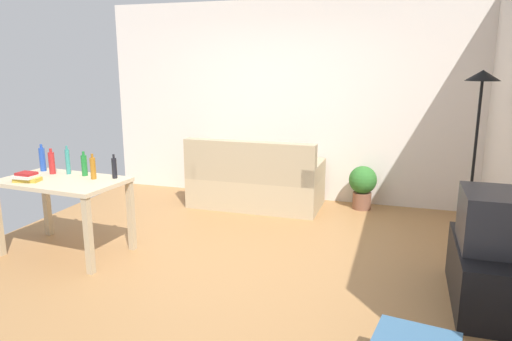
{
  "coord_description": "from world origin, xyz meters",
  "views": [
    {
      "loc": [
        1.58,
        -4.2,
        1.88
      ],
      "look_at": [
        0.1,
        0.5,
        0.75
      ],
      "focal_mm": 33.17,
      "sensor_mm": 36.0,
      "label": 1
    }
  ],
  "objects_px": {
    "book_stack": "(27,177)",
    "bottle_dark": "(114,168)",
    "bottle_red": "(52,163)",
    "bottle_blue": "(42,159)",
    "torchiere_lamp": "(479,113)",
    "bottle_green": "(84,165)",
    "desk": "(63,190)",
    "tv": "(489,219)",
    "bottle_tall": "(68,161)",
    "bottle_amber": "(93,168)",
    "tv_stand": "(482,275)",
    "potted_plant": "(363,184)",
    "couch": "(255,184)"
  },
  "relations": [
    {
      "from": "tv",
      "to": "bottle_blue",
      "type": "distance_m",
      "value": 4.28
    },
    {
      "from": "bottle_red",
      "to": "book_stack",
      "type": "xyz_separation_m",
      "value": [
        -0.01,
        -0.34,
        -0.08
      ]
    },
    {
      "from": "bottle_red",
      "to": "bottle_dark",
      "type": "xyz_separation_m",
      "value": [
        0.72,
        0.03,
        -0.01
      ]
    },
    {
      "from": "torchiere_lamp",
      "to": "bottle_amber",
      "type": "relative_size",
      "value": 7.17
    },
    {
      "from": "tv",
      "to": "book_stack",
      "type": "relative_size",
      "value": 2.35
    },
    {
      "from": "bottle_blue",
      "to": "tv_stand",
      "type": "bearing_deg",
      "value": -1.73
    },
    {
      "from": "desk",
      "to": "potted_plant",
      "type": "bearing_deg",
      "value": 46.09
    },
    {
      "from": "book_stack",
      "to": "bottle_dark",
      "type": "bearing_deg",
      "value": 26.4
    },
    {
      "from": "couch",
      "to": "bottle_green",
      "type": "relative_size",
      "value": 6.85
    },
    {
      "from": "desk",
      "to": "bottle_red",
      "type": "distance_m",
      "value": 0.38
    },
    {
      "from": "tv",
      "to": "bottle_amber",
      "type": "xyz_separation_m",
      "value": [
        -3.55,
        -0.01,
        0.17
      ]
    },
    {
      "from": "couch",
      "to": "potted_plant",
      "type": "bearing_deg",
      "value": -167.16
    },
    {
      "from": "bottle_amber",
      "to": "bottle_dark",
      "type": "xyz_separation_m",
      "value": [
        0.18,
        0.09,
        -0.01
      ]
    },
    {
      "from": "potted_plant",
      "to": "bottle_dark",
      "type": "distance_m",
      "value": 3.17
    },
    {
      "from": "tv_stand",
      "to": "torchiere_lamp",
      "type": "height_order",
      "value": "torchiere_lamp"
    },
    {
      "from": "desk",
      "to": "potted_plant",
      "type": "distance_m",
      "value": 3.62
    },
    {
      "from": "torchiere_lamp",
      "to": "desk",
      "type": "bearing_deg",
      "value": -162.54
    },
    {
      "from": "bottle_blue",
      "to": "bottle_amber",
      "type": "relative_size",
      "value": 1.13
    },
    {
      "from": "bottle_blue",
      "to": "potted_plant",
      "type": "bearing_deg",
      "value": 34.18
    },
    {
      "from": "tv",
      "to": "desk",
      "type": "distance_m",
      "value": 3.84
    },
    {
      "from": "desk",
      "to": "bottle_red",
      "type": "bearing_deg",
      "value": 150.24
    },
    {
      "from": "desk",
      "to": "book_stack",
      "type": "bearing_deg",
      "value": -143.08
    },
    {
      "from": "tv_stand",
      "to": "potted_plant",
      "type": "xyz_separation_m",
      "value": [
        -1.13,
        2.26,
        0.09
      ]
    },
    {
      "from": "torchiere_lamp",
      "to": "bottle_tall",
      "type": "xyz_separation_m",
      "value": [
        -3.92,
        -0.99,
        -0.52
      ]
    },
    {
      "from": "tv",
      "to": "bottle_tall",
      "type": "height_order",
      "value": "bottle_tall"
    },
    {
      "from": "tv_stand",
      "to": "bottle_dark",
      "type": "relative_size",
      "value": 4.55
    },
    {
      "from": "bottle_red",
      "to": "book_stack",
      "type": "relative_size",
      "value": 1.03
    },
    {
      "from": "torchiere_lamp",
      "to": "bottle_tall",
      "type": "relative_size",
      "value": 6.15
    },
    {
      "from": "bottle_red",
      "to": "bottle_blue",
      "type": "bearing_deg",
      "value": 156.8
    },
    {
      "from": "desk",
      "to": "bottle_amber",
      "type": "distance_m",
      "value": 0.38
    },
    {
      "from": "bottle_amber",
      "to": "bottle_green",
      "type": "bearing_deg",
      "value": 151.51
    },
    {
      "from": "bottle_red",
      "to": "bottle_green",
      "type": "height_order",
      "value": "bottle_red"
    },
    {
      "from": "bottle_blue",
      "to": "bottle_green",
      "type": "xyz_separation_m",
      "value": [
        0.56,
        -0.05,
        -0.02
      ]
    },
    {
      "from": "bottle_amber",
      "to": "book_stack",
      "type": "bearing_deg",
      "value": -153.41
    },
    {
      "from": "tv_stand",
      "to": "tv",
      "type": "height_order",
      "value": "tv"
    },
    {
      "from": "bottle_red",
      "to": "bottle_tall",
      "type": "xyz_separation_m",
      "value": [
        0.17,
        0.04,
        0.02
      ]
    },
    {
      "from": "couch",
      "to": "tv",
      "type": "xyz_separation_m",
      "value": [
        2.51,
        -1.95,
        0.39
      ]
    },
    {
      "from": "desk",
      "to": "book_stack",
      "type": "relative_size",
      "value": 4.91
    },
    {
      "from": "couch",
      "to": "potted_plant",
      "type": "distance_m",
      "value": 1.41
    },
    {
      "from": "bottle_blue",
      "to": "couch",
      "type": "bearing_deg",
      "value": 45.8
    },
    {
      "from": "tv_stand",
      "to": "bottle_green",
      "type": "distance_m",
      "value": 3.77
    },
    {
      "from": "bottle_blue",
      "to": "bottle_amber",
      "type": "bearing_deg",
      "value": -11.1
    },
    {
      "from": "bottle_blue",
      "to": "book_stack",
      "type": "bearing_deg",
      "value": -67.58
    },
    {
      "from": "bottle_blue",
      "to": "bottle_red",
      "type": "bearing_deg",
      "value": -23.2
    },
    {
      "from": "tv",
      "to": "potted_plant",
      "type": "distance_m",
      "value": 2.56
    },
    {
      "from": "torchiere_lamp",
      "to": "book_stack",
      "type": "height_order",
      "value": "torchiere_lamp"
    },
    {
      "from": "tv_stand",
      "to": "bottle_red",
      "type": "height_order",
      "value": "bottle_red"
    },
    {
      "from": "bottle_blue",
      "to": "bottle_dark",
      "type": "bearing_deg",
      "value": -3.43
    },
    {
      "from": "tv",
      "to": "torchiere_lamp",
      "type": "bearing_deg",
      "value": 0.19
    },
    {
      "from": "torchiere_lamp",
      "to": "book_stack",
      "type": "relative_size",
      "value": 7.09
    }
  ]
}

